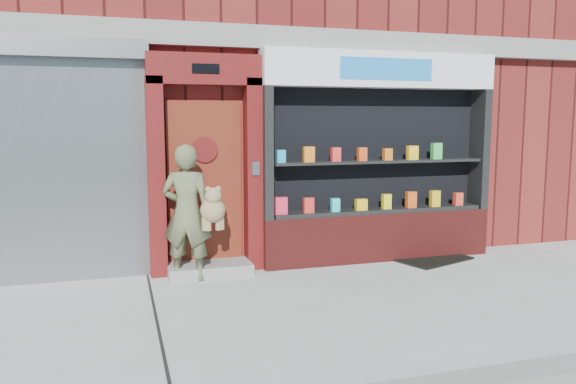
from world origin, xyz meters
name	(u,v)px	position (x,y,z in m)	size (l,w,h in m)	color
ground	(303,310)	(0.00, 0.00, 0.00)	(80.00, 80.00, 0.00)	#9E9E99
building	(209,22)	(0.00, 5.99, 4.00)	(12.00, 8.16, 8.00)	maroon
shutter_bay	(20,147)	(-3.00, 1.93, 1.72)	(3.10, 0.30, 3.04)	gray
red_door_bay	(206,165)	(-0.75, 1.86, 1.46)	(1.52, 0.58, 2.90)	#4E0D0D
pharmacy_bay	(378,167)	(1.75, 1.81, 1.37)	(3.50, 0.41, 3.00)	maroon
woman	(189,212)	(-1.02, 1.53, 0.88)	(0.84, 0.65, 1.75)	#5A5E3E
doormat	(430,258)	(2.51, 1.55, 0.01)	(1.08, 0.75, 0.03)	black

